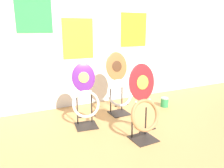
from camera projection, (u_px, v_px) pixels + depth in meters
wall_back at (74, 26)px, 3.41m from camera, size 8.00×0.07×2.60m
toilet_seat_display_woodgrain at (119, 87)px, 3.25m from camera, size 0.41×0.29×0.93m
toilet_seat_display_crimson_swirl at (144, 105)px, 2.47m from camera, size 0.38×0.29×0.89m
toilet_seat_display_purple_note at (85, 97)px, 2.83m from camera, size 0.38×0.32×0.83m
paint_can at (165, 102)px, 3.62m from camera, size 0.14×0.14×0.16m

